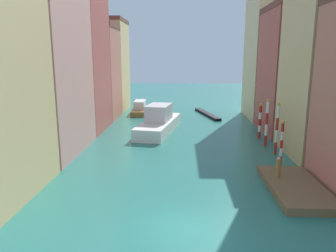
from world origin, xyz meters
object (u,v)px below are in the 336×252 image
object	(u,v)px
gondola_black	(207,114)
mooring_pole_1	(277,128)
mooring_pole_2	(267,123)
vaporetto_white	(159,122)
mooring_pole_0	(282,142)
waterfront_dock	(295,187)
person_on_dock	(278,168)
mooring_pole_3	(260,120)
motorboat_0	(140,108)

from	to	relation	value
gondola_black	mooring_pole_1	bearing A→B (deg)	-76.75
mooring_pole_1	mooring_pole_2	bearing A→B (deg)	95.69
vaporetto_white	gondola_black	size ratio (longest dim) A/B	1.19
mooring_pole_1	gondola_black	xyz separation A→B (m)	(-4.94, 20.97, -2.31)
mooring_pole_0	mooring_pole_2	bearing A→B (deg)	88.50
waterfront_dock	vaporetto_white	distance (m)	20.85
mooring_pole_0	gondola_black	bearing A→B (deg)	100.66
person_on_dock	gondola_black	distance (m)	28.59
waterfront_dock	gondola_black	size ratio (longest dim) A/B	0.74
mooring_pole_2	mooring_pole_3	bearing A→B (deg)	87.16
mooring_pole_1	mooring_pole_2	distance (m)	2.73
waterfront_dock	gondola_black	distance (m)	29.99
mooring_pole_3	waterfront_dock	bearing A→B (deg)	-93.79
vaporetto_white	waterfront_dock	bearing A→B (deg)	-59.10
vaporetto_white	person_on_dock	bearing A→B (deg)	-59.19
mooring_pole_0	motorboat_0	world-z (taller)	mooring_pole_0
person_on_dock	mooring_pole_1	distance (m)	7.79
mooring_pole_2	mooring_pole_3	xyz separation A→B (m)	(0.18, 3.53, -0.45)
mooring_pole_3	vaporetto_white	xyz separation A→B (m)	(-11.69, 2.85, -0.90)
waterfront_dock	person_on_dock	xyz separation A→B (m)	(-0.84, 1.33, 0.95)
waterfront_dock	mooring_pole_1	size ratio (longest dim) A/B	1.52
motorboat_0	gondola_black	bearing A→B (deg)	-7.69
person_on_dock	mooring_pole_2	xyz separation A→B (m)	(1.66, 10.16, 1.30)
person_on_dock	mooring_pole_3	xyz separation A→B (m)	(1.83, 13.69, 0.85)
mooring_pole_0	person_on_dock	bearing A→B (deg)	-108.82
mooring_pole_2	mooring_pole_3	world-z (taller)	mooring_pole_2
mooring_pole_0	mooring_pole_2	distance (m)	5.76
vaporetto_white	gondola_black	world-z (taller)	vaporetto_white
person_on_dock	mooring_pole_0	bearing A→B (deg)	71.18
gondola_black	mooring_pole_0	bearing A→B (deg)	-79.34
waterfront_dock	gondola_black	xyz separation A→B (m)	(-3.84, 29.74, -0.07)
mooring_pole_3	vaporetto_white	size ratio (longest dim) A/B	0.33
mooring_pole_2	gondola_black	bearing A→B (deg)	104.34
mooring_pole_0	vaporetto_white	bearing A→B (deg)	133.18
waterfront_dock	mooring_pole_3	world-z (taller)	mooring_pole_3
mooring_pole_0	mooring_pole_1	distance (m)	3.09
waterfront_dock	mooring_pole_0	xyz separation A→B (m)	(0.67, 5.76, 1.69)
person_on_dock	mooring_pole_1	bearing A→B (deg)	75.47
gondola_black	waterfront_dock	bearing A→B (deg)	-82.64
mooring_pole_1	mooring_pole_3	distance (m)	6.27
mooring_pole_2	vaporetto_white	world-z (taller)	mooring_pole_2
mooring_pole_1	gondola_black	size ratio (longest dim) A/B	0.48
mooring_pole_3	vaporetto_white	distance (m)	12.07
person_on_dock	mooring_pole_3	distance (m)	13.84
gondola_black	motorboat_0	xyz separation A→B (m)	(-10.98, 1.48, 0.60)
mooring_pole_1	motorboat_0	size ratio (longest dim) A/B	0.62
mooring_pole_1	vaporetto_white	distance (m)	14.95
waterfront_dock	mooring_pole_1	world-z (taller)	mooring_pole_1
gondola_black	mooring_pole_2	bearing A→B (deg)	-75.66
mooring_pole_2	mooring_pole_3	size ratio (longest dim) A/B	1.22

